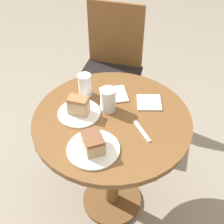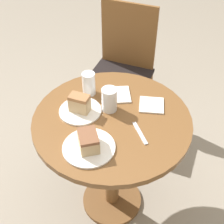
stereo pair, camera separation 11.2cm
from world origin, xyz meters
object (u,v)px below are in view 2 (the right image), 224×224
object	(u,v)px
plate_far	(80,111)
cake_slice_far	(80,103)
chair	(122,69)
plate_near	(89,147)
cake_slice_near	(88,141)
glass_lemonade	(89,85)
glass_water	(109,101)

from	to	relation	value
plate_far	cake_slice_far	world-z (taller)	cake_slice_far
chair	plate_far	distance (m)	0.82
plate_near	cake_slice_near	world-z (taller)	cake_slice_near
plate_near	cake_slice_near	xyz separation A→B (m)	(-0.00, 0.00, 0.04)
chair	cake_slice_near	xyz separation A→B (m)	(0.03, -1.00, 0.29)
cake_slice_far	glass_lemonade	xyz separation A→B (m)	(0.01, 0.15, 0.00)
plate_far	glass_lemonade	size ratio (longest dim) A/B	1.69
chair	glass_water	world-z (taller)	chair
plate_near	cake_slice_far	world-z (taller)	cake_slice_far
plate_far	cake_slice_far	bearing A→B (deg)	180.00
cake_slice_near	plate_far	bearing A→B (deg)	115.13
chair	plate_near	xyz separation A→B (m)	(0.03, -1.00, 0.25)
plate_near	cake_slice_near	distance (m)	0.04
chair	cake_slice_far	distance (m)	0.83
plate_far	cake_slice_far	xyz separation A→B (m)	(-0.00, 0.00, 0.05)
glass_lemonade	chair	bearing A→B (deg)	84.00
plate_near	glass_lemonade	distance (m)	0.39
chair	plate_near	size ratio (longest dim) A/B	3.94
chair	plate_near	world-z (taller)	chair
chair	plate_far	world-z (taller)	chair
chair	glass_lemonade	bearing A→B (deg)	-86.54
plate_near	glass_water	world-z (taller)	glass_water
cake_slice_far	chair	bearing A→B (deg)	84.76
glass_lemonade	glass_water	bearing A→B (deg)	-37.97
cake_slice_far	glass_water	size ratio (longest dim) A/B	0.85
chair	cake_slice_far	world-z (taller)	chair
plate_far	glass_water	xyz separation A→B (m)	(0.14, 0.05, 0.05)
cake_slice_near	glass_water	distance (m)	0.28
plate_near	glass_water	distance (m)	0.28
plate_near	cake_slice_near	size ratio (longest dim) A/B	1.77
cake_slice_far	plate_near	bearing A→B (deg)	-64.87
cake_slice_far	glass_lemonade	distance (m)	0.15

